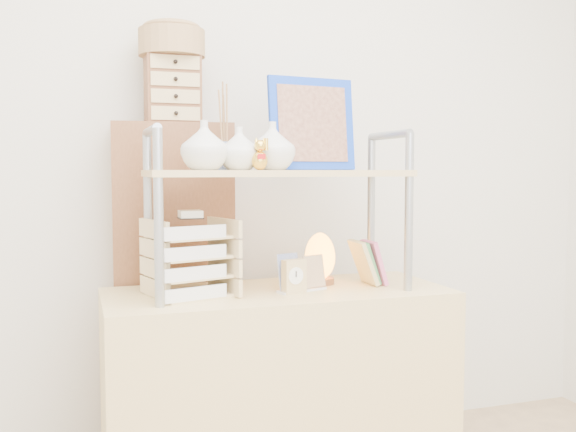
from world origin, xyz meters
name	(u,v)px	position (x,y,z in m)	size (l,w,h in m)	color
desk	(278,394)	(0.00, 1.20, 0.38)	(1.20, 0.50, 0.75)	tan
cabinet	(174,297)	(-0.31, 1.57, 0.68)	(0.45, 0.24, 1.35)	brown
hutch	(267,162)	(-0.04, 1.21, 1.20)	(0.90, 0.34, 0.76)	#949AA1
letter_tray	(191,262)	(-0.31, 1.18, 0.87)	(0.29, 0.28, 0.29)	#CFB97C
salt_lamp	(320,258)	(0.18, 1.27, 0.85)	(0.13, 0.12, 0.19)	brown
desk_clock	(294,276)	(0.03, 1.13, 0.81)	(0.09, 0.06, 0.12)	tan
postcard_stand	(301,280)	(0.07, 1.16, 0.79)	(0.19, 0.11, 0.13)	white
drawer_chest	(173,90)	(-0.31, 1.55, 1.48)	(0.20, 0.16, 0.25)	brown
woven_basket	(172,43)	(-0.31, 1.55, 1.65)	(0.25, 0.25, 0.10)	olive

